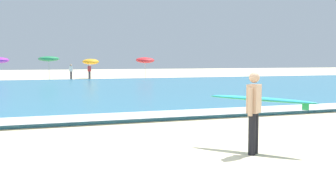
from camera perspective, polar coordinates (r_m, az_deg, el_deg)
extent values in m
plane|color=beige|center=(8.36, 3.36, -9.02)|extent=(160.00, 160.00, 0.00)
cube|color=teal|center=(26.98, -13.21, 0.56)|extent=(120.00, 28.00, 0.14)
cube|color=white|center=(13.83, -6.42, -2.93)|extent=(120.00, 1.69, 0.01)
cylinder|color=black|center=(8.91, 11.40, -5.35)|extent=(0.15, 0.15, 0.88)
cylinder|color=black|center=(9.08, 11.79, -5.16)|extent=(0.15, 0.15, 0.88)
cube|color=tan|center=(8.90, 11.68, -0.56)|extent=(0.40, 0.39, 0.60)
sphere|color=tan|center=(8.87, 11.72, 2.27)|extent=(0.22, 0.22, 0.22)
cylinder|color=tan|center=(8.69, 11.18, -1.01)|extent=(0.10, 0.10, 0.58)
cylinder|color=tan|center=(9.16, 12.10, -0.29)|extent=(0.30, 0.27, 0.51)
ellipsoid|color=#33BCD6|center=(9.37, 12.64, -0.62)|extent=(1.70, 1.99, 0.15)
ellipsoid|color=green|center=(9.37, 12.64, -0.73)|extent=(1.77, 2.08, 0.10)
cube|color=green|center=(9.14, 18.30, -1.60)|extent=(0.10, 0.12, 0.14)
cylinder|color=beige|center=(42.56, -15.96, 3.26)|extent=(0.05, 0.05, 2.02)
ellipsoid|color=#23844C|center=(42.55, -15.99, 4.71)|extent=(2.04, 2.05, 0.54)
cylinder|color=beige|center=(45.07, -10.51, 3.24)|extent=(0.05, 0.05, 1.71)
ellipsoid|color=#F4A31E|center=(45.05, -10.53, 4.44)|extent=(1.74, 1.77, 0.68)
cylinder|color=beige|center=(45.29, -3.14, 3.42)|extent=(0.05, 0.05, 1.87)
ellipsoid|color=red|center=(45.28, -3.14, 4.71)|extent=(2.01, 2.05, 0.75)
cylinder|color=#383842|center=(42.40, -13.11, 2.52)|extent=(0.20, 0.20, 0.84)
cube|color=white|center=(42.38, -13.13, 3.45)|extent=(0.32, 0.20, 0.54)
sphere|color=tan|center=(42.37, -13.14, 3.95)|extent=(0.20, 0.20, 0.20)
cylinder|color=#383842|center=(42.37, -10.70, 2.56)|extent=(0.20, 0.20, 0.84)
cube|color=red|center=(42.35, -10.71, 3.49)|extent=(0.32, 0.20, 0.54)
sphere|color=beige|center=(42.34, -10.72, 3.99)|extent=(0.20, 0.20, 0.20)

